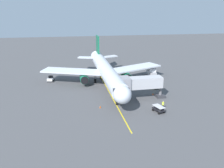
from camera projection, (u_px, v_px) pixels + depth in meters
ground_plane at (103, 85)px, 64.99m from camera, size 220.00×220.00×0.00m
apron_lead_in_line at (110, 93)px, 58.81m from camera, size 1.31×39.99×0.01m
airplane at (106, 71)px, 63.44m from camera, size 34.79×40.28×11.50m
jet_bridge at (138, 83)px, 54.01m from camera, size 11.44×3.27×5.40m
ground_crew_marshaller at (124, 101)px, 51.77m from camera, size 0.46×0.45×1.71m
ground_crew_wing_walker at (100, 76)px, 70.01m from camera, size 0.33×0.44×1.71m
ground_crew_loader at (163, 105)px, 49.54m from camera, size 0.47×0.43×1.71m
box_truck_near_nose at (152, 72)px, 72.29m from camera, size 2.16×4.68×2.62m
tug_portside at (51, 79)px, 67.85m from camera, size 1.92×2.53×1.50m
baggage_cart_starboard_side at (159, 109)px, 48.17m from camera, size 2.20×2.91×1.27m
tug_rear_apron at (155, 86)px, 62.14m from camera, size 2.14×2.64×1.50m
safety_cone_nose_left at (100, 107)px, 50.19m from camera, size 0.32×0.32×0.55m
safety_cone_nose_right at (153, 94)px, 57.46m from camera, size 0.32×0.32×0.55m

